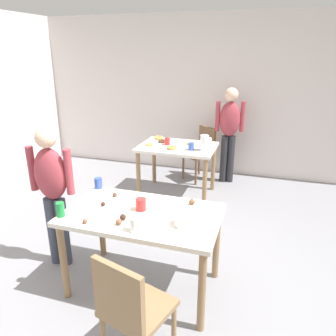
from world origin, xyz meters
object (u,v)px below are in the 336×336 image
(dining_table_near, at_px, (143,223))
(pitcher_far, at_px, (204,143))
(dining_table_far, at_px, (177,153))
(chair_near_table, at_px, (130,307))
(person_adult_far, at_px, (229,127))
(soda_can, at_px, (60,209))
(chair_far_table, at_px, (202,150))
(person_girl_near, at_px, (52,187))
(mixing_bowl, at_px, (185,220))

(dining_table_near, bearing_deg, pitcher_far, 85.94)
(dining_table_far, relative_size, chair_near_table, 1.23)
(person_adult_far, relative_size, soda_can, 12.37)
(dining_table_near, bearing_deg, chair_far_table, 91.28)
(chair_near_table, distance_m, person_adult_far, 3.54)
(person_girl_near, bearing_deg, soda_can, -46.33)
(pitcher_far, bearing_deg, soda_can, -108.99)
(dining_table_far, xyz_separation_m, mixing_bowl, (0.67, -2.12, 0.15))
(person_girl_near, distance_m, mixing_bowl, 1.33)
(dining_table_near, bearing_deg, person_girl_near, 175.15)
(dining_table_far, xyz_separation_m, pitcher_far, (0.41, -0.11, 0.22))
(dining_table_far, height_order, person_girl_near, person_girl_near)
(dining_table_near, relative_size, dining_table_far, 1.21)
(chair_near_table, xyz_separation_m, mixing_bowl, (0.18, 0.67, 0.30))
(soda_can, bearing_deg, chair_near_table, -31.25)
(dining_table_far, bearing_deg, chair_far_table, 73.69)
(chair_far_table, bearing_deg, soda_can, -100.35)
(person_girl_near, bearing_deg, chair_far_table, 71.96)
(person_girl_near, xyz_separation_m, person_adult_far, (1.29, 2.67, 0.07))
(chair_near_table, bearing_deg, chair_far_table, 94.54)
(chair_far_table, distance_m, person_adult_far, 0.58)
(dining_table_far, relative_size, soda_can, 8.79)
(pitcher_far, bearing_deg, dining_table_far, 164.46)
(dining_table_near, bearing_deg, mixing_bowl, -13.35)
(dining_table_near, xyz_separation_m, pitcher_far, (0.14, 1.91, 0.20))
(dining_table_near, xyz_separation_m, mixing_bowl, (0.39, -0.09, 0.14))
(chair_near_table, height_order, person_girl_near, person_girl_near)
(dining_table_far, distance_m, mixing_bowl, 2.22)
(person_girl_near, relative_size, mixing_bowl, 8.72)
(dining_table_far, height_order, chair_near_table, chair_near_table)
(chair_far_table, distance_m, soda_can, 3.07)
(person_adult_far, distance_m, pitcher_far, 0.87)
(chair_far_table, bearing_deg, dining_table_far, -106.31)
(chair_near_table, xyz_separation_m, soda_can, (-0.83, 0.50, 0.31))
(dining_table_far, distance_m, soda_can, 2.31)
(person_adult_far, bearing_deg, chair_far_table, -179.87)
(dining_table_far, height_order, chair_far_table, chair_far_table)
(dining_table_far, distance_m, pitcher_far, 0.48)
(dining_table_far, distance_m, person_girl_near, 2.06)
(dining_table_far, relative_size, person_girl_near, 0.77)
(dining_table_far, height_order, pitcher_far, pitcher_far)
(dining_table_near, relative_size, chair_far_table, 1.50)
(dining_table_far, xyz_separation_m, chair_far_table, (0.21, 0.72, -0.14))
(mixing_bowl, bearing_deg, dining_table_far, 107.46)
(soda_can, bearing_deg, person_girl_near, 133.67)
(dining_table_far, bearing_deg, person_girl_near, -108.67)
(pitcher_far, bearing_deg, person_adult_far, 75.20)
(chair_near_table, relative_size, soda_can, 7.13)
(dining_table_near, relative_size, person_girl_near, 0.93)
(dining_table_near, height_order, chair_near_table, chair_near_table)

